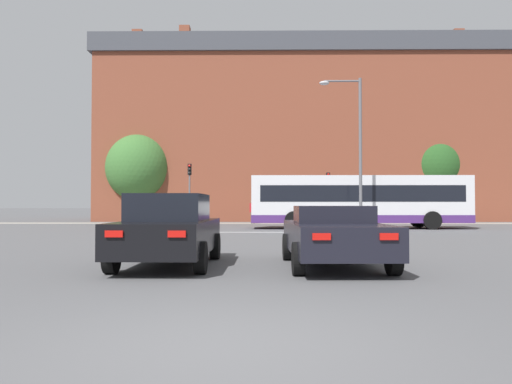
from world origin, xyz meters
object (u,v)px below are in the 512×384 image
(traffic_light_far_left, at_px, (190,183))
(traffic_light_far_right, at_px, (328,189))
(bus_crossing_lead, at_px, (358,201))
(street_lamp_junction, at_px, (354,138))
(pedestrian_walking_east, at_px, (156,209))
(car_roadster_right, at_px, (334,235))
(car_saloon_left, at_px, (169,230))
(pedestrian_waiting, at_px, (253,210))

(traffic_light_far_left, bearing_deg, traffic_light_far_right, 1.39)
(bus_crossing_lead, xyz_separation_m, traffic_light_far_left, (-10.70, 7.15, 1.29))
(bus_crossing_lead, bearing_deg, street_lamp_junction, -14.95)
(bus_crossing_lead, distance_m, traffic_light_far_right, 7.49)
(pedestrian_walking_east, bearing_deg, traffic_light_far_right, 63.28)
(traffic_light_far_left, xyz_separation_m, traffic_light_far_right, (9.98, 0.24, -0.38))
(car_roadster_right, distance_m, pedestrian_walking_east, 27.42)
(bus_crossing_lead, bearing_deg, traffic_light_far_right, -174.38)
(bus_crossing_lead, height_order, traffic_light_far_right, traffic_light_far_right)
(car_saloon_left, bearing_deg, bus_crossing_lead, 67.27)
(car_saloon_left, xyz_separation_m, pedestrian_waiting, (1.40, 24.79, 0.21))
(car_roadster_right, bearing_deg, traffic_light_far_right, 81.28)
(car_saloon_left, height_order, street_lamp_junction, street_lamp_junction)
(bus_crossing_lead, xyz_separation_m, street_lamp_junction, (-0.82, -3.09, 3.15))
(car_roadster_right, bearing_deg, pedestrian_waiting, 93.69)
(car_saloon_left, relative_size, street_lamp_junction, 0.56)
(bus_crossing_lead, xyz_separation_m, pedestrian_waiting, (-6.17, 7.29, -0.59))
(bus_crossing_lead, height_order, pedestrian_waiting, bus_crossing_lead)
(traffic_light_far_right, bearing_deg, car_roadster_right, -97.35)
(car_saloon_left, relative_size, car_roadster_right, 1.00)
(street_lamp_junction, relative_size, pedestrian_walking_east, 4.43)
(car_saloon_left, xyz_separation_m, traffic_light_far_right, (6.84, 24.90, 1.71))
(traffic_light_far_left, bearing_deg, car_saloon_left, -82.75)
(pedestrian_waiting, relative_size, pedestrian_walking_east, 0.97)
(traffic_light_far_right, bearing_deg, pedestrian_waiting, -178.92)
(traffic_light_far_left, distance_m, traffic_light_far_right, 9.99)
(car_roadster_right, xyz_separation_m, traffic_light_far_right, (3.23, 25.05, 1.82))
(bus_crossing_lead, height_order, traffic_light_far_left, traffic_light_far_left)
(car_roadster_right, relative_size, traffic_light_far_left, 1.02)
(car_roadster_right, bearing_deg, bus_crossing_lead, 75.99)
(traffic_light_far_left, relative_size, traffic_light_far_right, 1.17)
(street_lamp_junction, xyz_separation_m, pedestrian_waiting, (-5.35, 10.38, -3.74))
(traffic_light_far_left, height_order, traffic_light_far_right, traffic_light_far_left)
(traffic_light_far_left, bearing_deg, pedestrian_walking_east, 159.53)
(bus_crossing_lead, distance_m, street_lamp_junction, 4.49)
(car_saloon_left, height_order, car_roadster_right, car_saloon_left)
(street_lamp_junction, relative_size, pedestrian_waiting, 4.58)
(street_lamp_junction, bearing_deg, traffic_light_far_left, 133.97)
(car_roadster_right, bearing_deg, street_lamp_junction, 76.49)
(traffic_light_far_right, relative_size, pedestrian_walking_east, 2.08)
(pedestrian_waiting, bearing_deg, traffic_light_far_right, -154.96)
(car_saloon_left, bearing_deg, car_roadster_right, -1.82)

